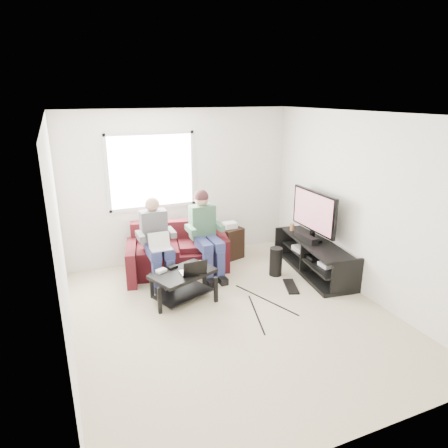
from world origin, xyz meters
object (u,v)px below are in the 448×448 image
at_px(tv, 314,213).
at_px(end_table, 230,242).
at_px(coffee_table, 183,279).
at_px(tv_stand, 314,259).
at_px(sofa, 178,253).
at_px(subwoofer, 276,262).

height_order(tv, end_table, tv).
bearing_deg(tv, coffee_table, -176.58).
distance_m(tv_stand, end_table, 1.53).
distance_m(tv, end_table, 1.62).
height_order(sofa, subwoofer, sofa).
bearing_deg(subwoofer, tv, -8.01).
bearing_deg(tv, subwoofer, 171.99).
bearing_deg(tv, sofa, 156.43).
bearing_deg(subwoofer, coffee_table, -172.33).
height_order(sofa, end_table, sofa).
relative_size(tv, subwoofer, 2.36).
bearing_deg(end_table, tv_stand, -49.56).
bearing_deg(tv_stand, subwoofer, 163.10).
bearing_deg(end_table, subwoofer, -68.64).
relative_size(coffee_table, tv, 0.91).
height_order(sofa, coffee_table, sofa).
bearing_deg(coffee_table, subwoofer, 7.67).
xyz_separation_m(sofa, subwoofer, (1.41, -0.80, -0.07)).
xyz_separation_m(tv, end_table, (-0.99, 1.07, -0.72)).
height_order(coffee_table, subwoofer, subwoofer).
distance_m(tv, subwoofer, 0.99).
bearing_deg(subwoofer, tv_stand, -16.90).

